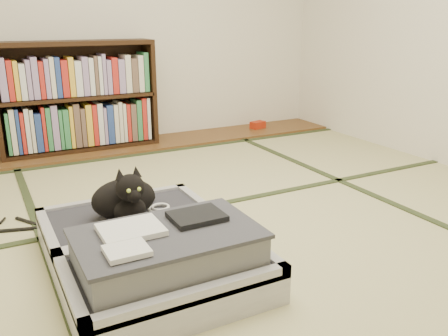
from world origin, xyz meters
name	(u,v)px	position (x,y,z in m)	size (l,w,h in m)	color
floor	(246,230)	(0.00, 0.00, 0.00)	(4.50, 4.50, 0.00)	#C7B785
wood_strip	(134,145)	(0.00, 2.00, 0.01)	(4.00, 0.50, 0.02)	brown
red_item	(258,125)	(1.33, 2.03, 0.06)	(0.15, 0.09, 0.07)	#AD260D
tatami_borders	(206,200)	(0.00, 0.49, 0.00)	(4.00, 4.50, 0.01)	#2D381E
bookcase	(78,99)	(-0.44, 2.07, 0.45)	(1.31, 0.30, 0.92)	black
suitcase	(151,250)	(-0.61, -0.19, 0.11)	(0.82, 1.09, 0.32)	#B7B6BB
cat	(126,198)	(-0.63, 0.10, 0.27)	(0.36, 0.37, 0.29)	black
cable_coil	(160,208)	(-0.45, 0.12, 0.17)	(0.11, 0.11, 0.03)	white
hanger	(4,228)	(-1.17, 0.62, 0.01)	(0.44, 0.26, 0.01)	black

